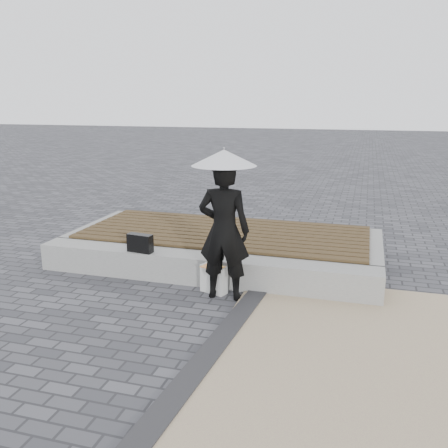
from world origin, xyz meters
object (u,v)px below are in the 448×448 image
(seating_ledge, at_px, (201,268))
(canvas_tote, at_px, (214,279))
(woman, at_px, (224,231))
(parasol, at_px, (224,158))
(handbag, at_px, (140,243))

(seating_ledge, distance_m, canvas_tote, 0.46)
(seating_ledge, distance_m, woman, 0.97)
(parasol, bearing_deg, handbag, 165.85)
(seating_ledge, height_order, handbag, handbag)
(woman, xyz_separation_m, handbag, (-1.36, 0.34, -0.38))
(woman, bearing_deg, parasol, 86.88)
(woman, bearing_deg, handbag, -17.27)
(woman, distance_m, handbag, 1.46)
(handbag, bearing_deg, woman, -6.72)
(seating_ledge, relative_size, parasol, 4.80)
(woman, relative_size, parasol, 1.75)
(parasol, height_order, canvas_tote, parasol)
(woman, bearing_deg, seating_ledge, -46.93)
(seating_ledge, xyz_separation_m, parasol, (0.48, -0.46, 1.64))
(woman, bearing_deg, canvas_tote, -37.02)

